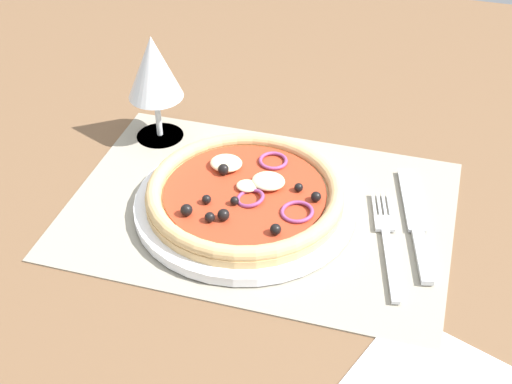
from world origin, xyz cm
name	(u,v)px	position (x,y,z in cm)	size (l,w,h in cm)	color
ground_plane	(260,218)	(0.00, 0.00, -1.20)	(190.00, 140.00, 2.40)	brown
placemat	(260,209)	(0.00, 0.00, 0.20)	(45.02, 31.69, 0.40)	gray
plate	(245,204)	(-1.64, -0.65, 1.00)	(26.15, 26.15, 1.20)	white
pizza	(245,193)	(-1.62, -0.61, 2.69)	(23.29, 23.29, 2.68)	tan
fork	(386,237)	(15.20, -1.40, 0.62)	(5.73, 17.84, 0.44)	silver
knife	(415,221)	(18.01, 2.37, 0.65)	(6.26, 19.83, 0.62)	silver
wine_glass	(154,71)	(-17.36, 11.28, 10.11)	(7.20, 7.20, 14.90)	silver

